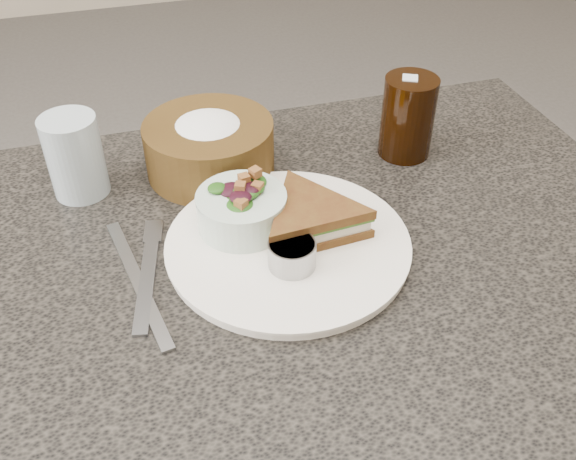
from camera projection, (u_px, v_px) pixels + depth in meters
The scene contains 11 objects.
dining_table at pixel (285, 435), 1.01m from camera, with size 1.00×0.70×0.75m, color black.
dinner_plate at pixel (288, 245), 0.78m from camera, with size 0.29×0.29×0.01m, color white.
sandwich at pixel (311, 218), 0.77m from camera, with size 0.16×0.16×0.04m, color #533A16, non-canonical shape.
salad_bowl at pixel (242, 205), 0.78m from camera, with size 0.11×0.11×0.06m, color silver, non-canonical shape.
dressing_ramekin at pixel (292, 255), 0.73m from camera, with size 0.06×0.06×0.03m, color gray.
orange_wedge at pixel (301, 200), 0.81m from camera, with size 0.07×0.07×0.03m, color orange.
fork at pixel (147, 279), 0.74m from camera, with size 0.02×0.17×0.00m, color gray.
knife at pixel (138, 281), 0.73m from camera, with size 0.01×0.23×0.00m, color #96979A.
bread_basket at pixel (209, 139), 0.88m from camera, with size 0.18×0.18×0.10m, color #463213, non-canonical shape.
cola_glass at pixel (408, 113), 0.91m from camera, with size 0.08×0.08×0.13m, color black, non-canonical shape.
water_glass at pixel (75, 156), 0.84m from camera, with size 0.07×0.07×0.11m, color #A5B6C0.
Camera 1 is at (-0.16, -0.55, 1.26)m, focal length 40.00 mm.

